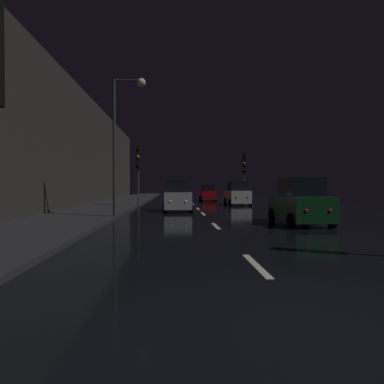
# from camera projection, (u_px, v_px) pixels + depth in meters

# --- Properties ---
(ground) EXTENTS (26.30, 84.00, 0.02)m
(ground) POSITION_uv_depth(u_px,v_px,m) (195.00, 206.00, 28.77)
(ground) COLOR black
(sidewalk_left) EXTENTS (4.40, 84.00, 0.15)m
(sidewalk_left) POSITION_uv_depth(u_px,v_px,m) (112.00, 205.00, 28.41)
(sidewalk_left) COLOR #28282B
(sidewalk_left) RESTS_ON ground
(building_facade_left) EXTENTS (0.80, 63.00, 9.52)m
(building_facade_left) POSITION_uv_depth(u_px,v_px,m) (67.00, 144.00, 24.70)
(building_facade_left) COLOR #2D2B28
(building_facade_left) RESTS_ON ground
(lane_centerline) EXTENTS (0.16, 29.79, 0.01)m
(lane_centerline) POSITION_uv_depth(u_px,v_px,m) (201.00, 212.00, 22.41)
(lane_centerline) COLOR beige
(lane_centerline) RESTS_ON ground
(traffic_light_far_left) EXTENTS (0.31, 0.46, 4.99)m
(traffic_light_far_left) POSITION_uv_depth(u_px,v_px,m) (138.00, 162.00, 27.15)
(traffic_light_far_left) COLOR #38383A
(traffic_light_far_left) RESTS_ON ground
(traffic_light_far_right) EXTENTS (0.37, 0.48, 4.74)m
(traffic_light_far_right) POSITION_uv_depth(u_px,v_px,m) (244.00, 167.00, 31.17)
(traffic_light_far_right) COLOR #38383A
(traffic_light_far_right) RESTS_ON ground
(streetlamp_overhead) EXTENTS (1.70, 0.44, 7.26)m
(streetlamp_overhead) POSITION_uv_depth(u_px,v_px,m) (123.00, 126.00, 17.45)
(streetlamp_overhead) COLOR #2D2D30
(streetlamp_overhead) RESTS_ON ground
(car_approaching_headlights) EXTENTS (1.92, 4.15, 2.09)m
(car_approaching_headlights) POSITION_uv_depth(u_px,v_px,m) (178.00, 197.00, 23.04)
(car_approaching_headlights) COLOR #A5A8AD
(car_approaching_headlights) RESTS_ON ground
(car_distant_taillights) EXTENTS (1.72, 3.72, 1.87)m
(car_distant_taillights) POSITION_uv_depth(u_px,v_px,m) (208.00, 193.00, 38.23)
(car_distant_taillights) COLOR maroon
(car_distant_taillights) RESTS_ON ground
(car_parked_right_far) EXTENTS (1.92, 4.15, 2.09)m
(car_parked_right_far) POSITION_uv_depth(u_px,v_px,m) (237.00, 194.00, 30.25)
(car_parked_right_far) COLOR silver
(car_parked_right_far) RESTS_ON ground
(car_parked_right_near) EXTENTS (1.90, 4.12, 2.08)m
(car_parked_right_near) POSITION_uv_depth(u_px,v_px,m) (300.00, 203.00, 15.20)
(car_parked_right_near) COLOR #0F3819
(car_parked_right_near) RESTS_ON ground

